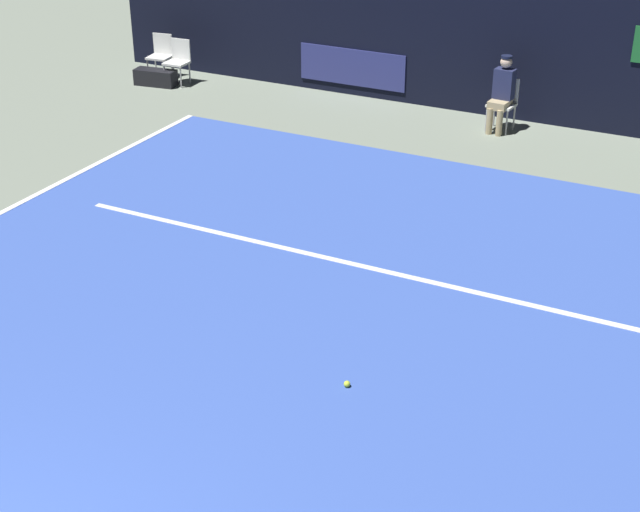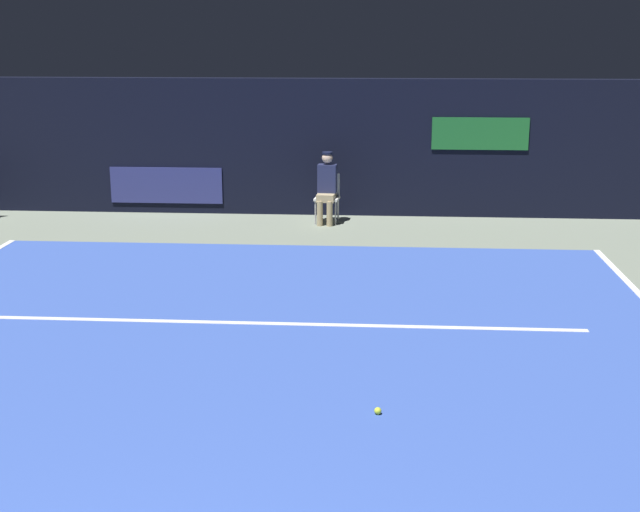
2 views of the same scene
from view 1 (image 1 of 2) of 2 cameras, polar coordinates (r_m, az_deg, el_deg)
The scene contains 9 objects.
ground_plane at distance 10.53m, azimuth -4.24°, elevation -5.06°, with size 31.05×31.05×0.00m, color gray.
court_surface at distance 10.53m, azimuth -4.24°, elevation -5.03°, with size 9.85×12.19×0.01m, color #3856B2.
line_service at distance 12.15m, azimuth 0.90°, elevation -0.23°, with size 7.68×0.10×0.01m, color white.
back_wall at distance 17.52m, azimuth 10.74°, elevation 12.45°, with size 16.02×0.33×2.60m.
line_judge_on_chair at distance 16.79m, azimuth 10.91°, elevation 9.62°, with size 0.47×0.56×1.32m.
courtside_chair_near at distance 19.47m, azimuth -8.53°, elevation 11.64°, with size 0.46×0.44×0.88m.
courtside_chair_far at distance 19.93m, azimuth -9.56°, elevation 11.92°, with size 0.49×0.47×0.88m.
tennis_ball at distance 9.72m, azimuth 1.63°, elevation -7.70°, with size 0.07×0.07×0.07m, color #CCE033.
equipment_bag at distance 19.52m, azimuth -9.86°, elevation 10.53°, with size 0.84×0.32×0.32m, color black.
Camera 1 is at (4.72, -2.48, 5.59)m, focal length 53.20 mm.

